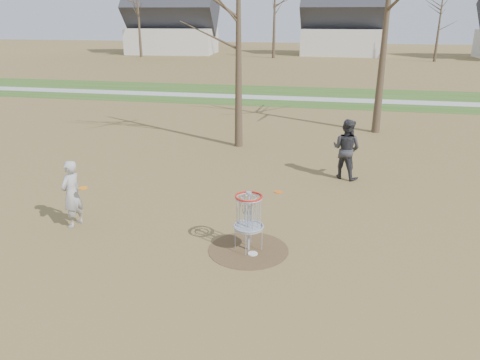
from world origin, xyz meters
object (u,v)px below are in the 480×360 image
object	(u,v)px
player_standing	(72,194)
disc_grounded	(253,254)
disc_golf_basket	(249,212)
player_throwing	(346,149)

from	to	relation	value
player_standing	disc_grounded	world-z (taller)	player_standing
player_standing	disc_golf_basket	world-z (taller)	player_standing
disc_grounded	disc_golf_basket	distance (m)	0.92
player_throwing	disc_golf_basket	world-z (taller)	player_throwing
player_throwing	disc_golf_basket	bearing A→B (deg)	95.32
player_standing	disc_grounded	size ratio (longest dim) A/B	7.64
player_standing	disc_grounded	bearing A→B (deg)	92.14
player_standing	player_throwing	size ratio (longest dim) A/B	0.88
disc_grounded	disc_golf_basket	xyz separation A→B (m)	(-0.13, 0.18, 0.89)
player_standing	disc_golf_basket	distance (m)	4.47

